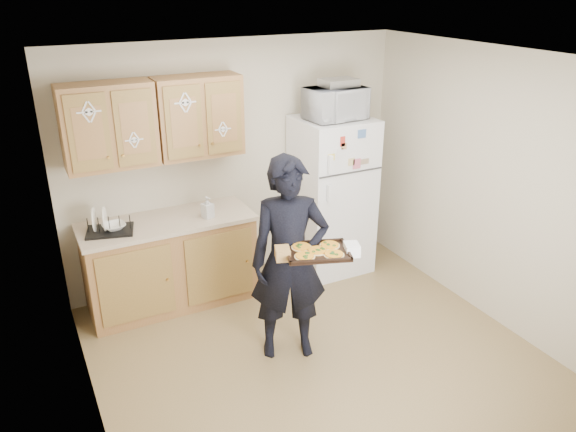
{
  "coord_description": "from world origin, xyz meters",
  "views": [
    {
      "loc": [
        -2.03,
        -3.39,
        3.03
      ],
      "look_at": [
        -0.08,
        0.45,
        1.19
      ],
      "focal_mm": 35.0,
      "sensor_mm": 36.0,
      "label": 1
    }
  ],
  "objects_px": {
    "refrigerator": "(332,196)",
    "baking_tray": "(317,252)",
    "microwave": "(335,103)",
    "dish_rack": "(109,224)",
    "person": "(289,260)"
  },
  "relations": [
    {
      "from": "refrigerator",
      "to": "baking_tray",
      "type": "xyz_separation_m",
      "value": [
        -1.02,
        -1.47,
        0.21
      ]
    },
    {
      "from": "baking_tray",
      "to": "microwave",
      "type": "distance_m",
      "value": 1.91
    },
    {
      "from": "person",
      "to": "baking_tray",
      "type": "height_order",
      "value": "person"
    },
    {
      "from": "refrigerator",
      "to": "microwave",
      "type": "height_order",
      "value": "microwave"
    },
    {
      "from": "baking_tray",
      "to": "microwave",
      "type": "height_order",
      "value": "microwave"
    },
    {
      "from": "dish_rack",
      "to": "microwave",
      "type": "bearing_deg",
      "value": -1.8
    },
    {
      "from": "baking_tray",
      "to": "person",
      "type": "bearing_deg",
      "value": 128.76
    },
    {
      "from": "refrigerator",
      "to": "person",
      "type": "xyz_separation_m",
      "value": [
        -1.12,
        -1.18,
        0.04
      ]
    },
    {
      "from": "baking_tray",
      "to": "dish_rack",
      "type": "distance_m",
      "value": 1.98
    },
    {
      "from": "refrigerator",
      "to": "microwave",
      "type": "bearing_deg",
      "value": -114.76
    },
    {
      "from": "person",
      "to": "baking_tray",
      "type": "xyz_separation_m",
      "value": [
        0.1,
        -0.28,
        0.18
      ]
    },
    {
      "from": "baking_tray",
      "to": "microwave",
      "type": "bearing_deg",
      "value": 74.22
    },
    {
      "from": "refrigerator",
      "to": "person",
      "type": "relative_size",
      "value": 0.96
    },
    {
      "from": "refrigerator",
      "to": "person",
      "type": "height_order",
      "value": "person"
    },
    {
      "from": "baking_tray",
      "to": "refrigerator",
      "type": "bearing_deg",
      "value": 74.54
    }
  ]
}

